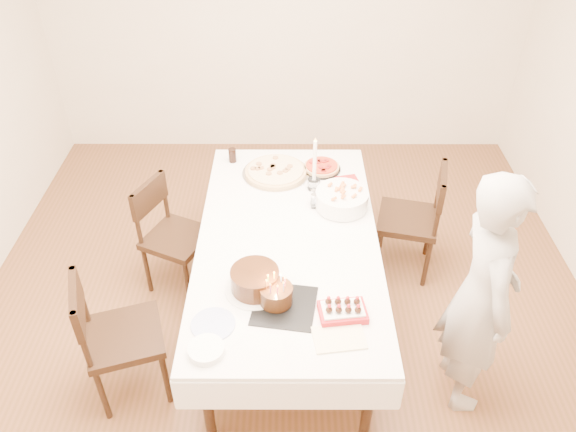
{
  "coord_description": "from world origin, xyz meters",
  "views": [
    {
      "loc": [
        0.03,
        -2.67,
        3.04
      ],
      "look_at": [
        0.03,
        0.07,
        0.92
      ],
      "focal_mm": 35.0,
      "sensor_mm": 36.0,
      "label": 1
    }
  ],
  "objects_px": {
    "pasta_bowl": "(342,199)",
    "pizza_white": "(276,172)",
    "person": "(481,296)",
    "chair_right_savory": "(408,219)",
    "chair_left_dessert": "(125,336)",
    "dining_table": "(288,280)",
    "taper_candle": "(315,164)",
    "cola_glass": "(232,155)",
    "chair_left_savory": "(177,238)",
    "layer_cake": "(255,280)",
    "strawberry_box": "(343,311)",
    "birthday_cake": "(276,290)",
    "pizza_pepperoni": "(322,167)"
  },
  "relations": [
    {
      "from": "pasta_bowl",
      "to": "pizza_white",
      "type": "bearing_deg",
      "value": 138.37
    },
    {
      "from": "person",
      "to": "chair_right_savory",
      "type": "bearing_deg",
      "value": 7.12
    },
    {
      "from": "pasta_bowl",
      "to": "chair_left_dessert",
      "type": "bearing_deg",
      "value": -146.16
    },
    {
      "from": "chair_right_savory",
      "to": "person",
      "type": "distance_m",
      "value": 1.18
    },
    {
      "from": "dining_table",
      "to": "chair_left_dessert",
      "type": "relative_size",
      "value": 2.32
    },
    {
      "from": "pasta_bowl",
      "to": "taper_candle",
      "type": "relative_size",
      "value": 0.86
    },
    {
      "from": "pizza_white",
      "to": "cola_glass",
      "type": "relative_size",
      "value": 4.57
    },
    {
      "from": "chair_left_savory",
      "to": "cola_glass",
      "type": "bearing_deg",
      "value": -100.36
    },
    {
      "from": "taper_candle",
      "to": "layer_cake",
      "type": "distance_m",
      "value": 1.07
    },
    {
      "from": "chair_left_savory",
      "to": "taper_candle",
      "type": "distance_m",
      "value": 1.13
    },
    {
      "from": "person",
      "to": "strawberry_box",
      "type": "relative_size",
      "value": 6.24
    },
    {
      "from": "chair_right_savory",
      "to": "pasta_bowl",
      "type": "bearing_deg",
      "value": -142.79
    },
    {
      "from": "birthday_cake",
      "to": "chair_right_savory",
      "type": "bearing_deg",
      "value": 49.51
    },
    {
      "from": "dining_table",
      "to": "chair_left_savory",
      "type": "bearing_deg",
      "value": 156.02
    },
    {
      "from": "pizza_white",
      "to": "taper_candle",
      "type": "height_order",
      "value": "taper_candle"
    },
    {
      "from": "dining_table",
      "to": "layer_cake",
      "type": "xyz_separation_m",
      "value": [
        -0.19,
        -0.46,
        0.44
      ]
    },
    {
      "from": "dining_table",
      "to": "strawberry_box",
      "type": "height_order",
      "value": "strawberry_box"
    },
    {
      "from": "cola_glass",
      "to": "layer_cake",
      "type": "distance_m",
      "value": 1.38
    },
    {
      "from": "chair_left_dessert",
      "to": "strawberry_box",
      "type": "height_order",
      "value": "chair_left_dessert"
    },
    {
      "from": "pizza_pepperoni",
      "to": "cola_glass",
      "type": "xyz_separation_m",
      "value": [
        -0.67,
        0.11,
        0.03
      ]
    },
    {
      "from": "person",
      "to": "strawberry_box",
      "type": "distance_m",
      "value": 0.78
    },
    {
      "from": "pasta_bowl",
      "to": "birthday_cake",
      "type": "xyz_separation_m",
      "value": [
        -0.43,
        -0.89,
        0.03
      ]
    },
    {
      "from": "chair_right_savory",
      "to": "layer_cake",
      "type": "xyz_separation_m",
      "value": [
        -1.08,
        -1.02,
        0.36
      ]
    },
    {
      "from": "pasta_bowl",
      "to": "birthday_cake",
      "type": "relative_size",
      "value": 1.92
    },
    {
      "from": "chair_left_savory",
      "to": "pasta_bowl",
      "type": "xyz_separation_m",
      "value": [
        1.16,
        -0.04,
        0.38
      ]
    },
    {
      "from": "person",
      "to": "birthday_cake",
      "type": "relative_size",
      "value": 8.62
    },
    {
      "from": "pizza_white",
      "to": "birthday_cake",
      "type": "height_order",
      "value": "birthday_cake"
    },
    {
      "from": "cola_glass",
      "to": "birthday_cake",
      "type": "relative_size",
      "value": 0.59
    },
    {
      "from": "dining_table",
      "to": "pasta_bowl",
      "type": "distance_m",
      "value": 0.65
    },
    {
      "from": "chair_right_savory",
      "to": "pasta_bowl",
      "type": "xyz_separation_m",
      "value": [
        -0.53,
        -0.23,
        0.36
      ]
    },
    {
      "from": "dining_table",
      "to": "chair_right_savory",
      "type": "distance_m",
      "value": 1.05
    },
    {
      "from": "person",
      "to": "pasta_bowl",
      "type": "height_order",
      "value": "person"
    },
    {
      "from": "pizza_pepperoni",
      "to": "strawberry_box",
      "type": "xyz_separation_m",
      "value": [
        0.05,
        -1.44,
        0.01
      ]
    },
    {
      "from": "pizza_pepperoni",
      "to": "taper_candle",
      "type": "distance_m",
      "value": 0.32
    },
    {
      "from": "chair_left_dessert",
      "to": "cola_glass",
      "type": "xyz_separation_m",
      "value": [
        0.54,
        1.46,
        0.34
      ]
    },
    {
      "from": "dining_table",
      "to": "strawberry_box",
      "type": "bearing_deg",
      "value": -65.76
    },
    {
      "from": "pizza_white",
      "to": "layer_cake",
      "type": "bearing_deg",
      "value": -94.55
    },
    {
      "from": "pasta_bowl",
      "to": "birthday_cake",
      "type": "distance_m",
      "value": 0.99
    },
    {
      "from": "taper_candle",
      "to": "chair_left_savory",
      "type": "bearing_deg",
      "value": -169.66
    },
    {
      "from": "layer_cake",
      "to": "strawberry_box",
      "type": "bearing_deg",
      "value": -22.2
    },
    {
      "from": "taper_candle",
      "to": "layer_cake",
      "type": "bearing_deg",
      "value": -110.23
    },
    {
      "from": "pasta_bowl",
      "to": "person",
      "type": "bearing_deg",
      "value": -51.29
    },
    {
      "from": "chair_left_savory",
      "to": "cola_glass",
      "type": "xyz_separation_m",
      "value": [
        0.38,
        0.54,
        0.37
      ]
    },
    {
      "from": "person",
      "to": "pizza_pepperoni",
      "type": "height_order",
      "value": "person"
    },
    {
      "from": "chair_left_savory",
      "to": "birthday_cake",
      "type": "xyz_separation_m",
      "value": [
        0.74,
        -0.92,
        0.41
      ]
    },
    {
      "from": "chair_right_savory",
      "to": "strawberry_box",
      "type": "relative_size",
      "value": 3.59
    },
    {
      "from": "chair_left_dessert",
      "to": "strawberry_box",
      "type": "xyz_separation_m",
      "value": [
        1.26,
        -0.09,
        0.32
      ]
    },
    {
      "from": "chair_left_dessert",
      "to": "strawberry_box",
      "type": "distance_m",
      "value": 1.3
    },
    {
      "from": "pasta_bowl",
      "to": "pizza_pepperoni",
      "type": "bearing_deg",
      "value": 103.73
    },
    {
      "from": "pizza_white",
      "to": "strawberry_box",
      "type": "height_order",
      "value": "strawberry_box"
    }
  ]
}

